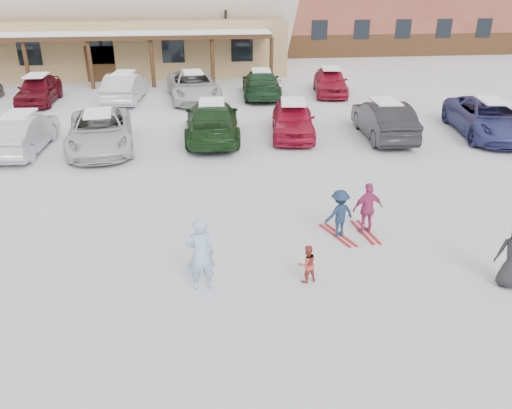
{
  "coord_description": "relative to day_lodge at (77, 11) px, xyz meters",
  "views": [
    {
      "loc": [
        -1.04,
        -10.31,
        6.27
      ],
      "look_at": [
        0.3,
        1.0,
        1.0
      ],
      "focal_mm": 35.0,
      "sensor_mm": 36.0,
      "label": 1
    }
  ],
  "objects": [
    {
      "name": "parked_car_3",
      "position": [
        8.53,
        -18.07,
        -3.17
      ],
      "size": [
        2.36,
        5.43,
        1.56
      ],
      "primitive_type": "imported",
      "rotation": [
        0.0,
        0.0,
        3.11
      ],
      "color": "#173515",
      "rests_on": "ground"
    },
    {
      "name": "toddler_red",
      "position": [
        10.19,
        -29.02,
        -3.49
      ],
      "size": [
        0.52,
        0.45,
        0.9
      ],
      "primitive_type": "imported",
      "rotation": [
        0.0,
        0.0,
        3.44
      ],
      "color": "#AE3C33",
      "rests_on": "ground"
    },
    {
      "name": "skis_child_navy",
      "position": [
        11.47,
        -27.01,
        -3.93
      ],
      "size": [
        0.66,
        1.39,
        0.03
      ],
      "primitive_type": "cube",
      "rotation": [
        0.0,
        0.0,
        3.49
      ],
      "color": "#B3191B",
      "rests_on": "ground"
    },
    {
      "name": "lamp_post",
      "position": [
        10.1,
        -3.35,
        -0.42
      ],
      "size": [
        0.5,
        0.25,
        6.24
      ],
      "color": "black",
      "rests_on": "ground"
    },
    {
      "name": "adult_skier",
      "position": [
        7.87,
        -29.0,
        -3.1
      ],
      "size": [
        0.66,
        0.46,
        1.7
      ],
      "primitive_type": "imported",
      "rotation": [
        0.0,
        0.0,
        3.24
      ],
      "color": "#97B8DB",
      "rests_on": "ground"
    },
    {
      "name": "parked_car_12",
      "position": [
        15.52,
        -10.38,
        -3.2
      ],
      "size": [
        2.43,
        4.59,
        1.49
      ],
      "primitive_type": "imported",
      "rotation": [
        0.0,
        0.0,
        -0.16
      ],
      "color": "#A41731",
      "rests_on": "ground"
    },
    {
      "name": "child_magenta",
      "position": [
        12.24,
        -26.93,
        -3.23
      ],
      "size": [
        0.87,
        0.45,
        1.42
      ],
      "primitive_type": "imported",
      "rotation": [
        0.0,
        0.0,
        3.27
      ],
      "color": "#B2326B",
      "rests_on": "ground"
    },
    {
      "name": "parked_car_11",
      "position": [
        11.55,
        -10.48,
        -3.21
      ],
      "size": [
        2.41,
        5.16,
        1.46
      ],
      "primitive_type": "imported",
      "rotation": [
        0.0,
        0.0,
        3.07
      ],
      "color": "#1A3B1F",
      "rests_on": "ground"
    },
    {
      "name": "parked_car_10",
      "position": [
        7.79,
        -10.87,
        -3.19
      ],
      "size": [
        3.11,
        5.71,
        1.52
      ],
      "primitive_type": "imported",
      "rotation": [
        0.0,
        0.0,
        0.11
      ],
      "color": "silver",
      "rests_on": "ground"
    },
    {
      "name": "skis_child_magenta",
      "position": [
        12.24,
        -26.93,
        -3.93
      ],
      "size": [
        0.38,
        1.41,
        0.03
      ],
      "primitive_type": "cube",
      "rotation": [
        0.0,
        0.0,
        3.27
      ],
      "color": "#B3191B",
      "rests_on": "ground"
    },
    {
      "name": "parked_car_2",
      "position": [
        4.14,
        -18.87,
        -3.22
      ],
      "size": [
        3.05,
        5.46,
        1.44
      ],
      "primitive_type": "imported",
      "rotation": [
        0.0,
        0.0,
        0.13
      ],
      "color": "silver",
      "rests_on": "ground"
    },
    {
      "name": "ground",
      "position": [
        9.0,
        -27.96,
        -3.94
      ],
      "size": [
        160.0,
        160.0,
        0.0
      ],
      "primitive_type": "plane",
      "color": "silver",
      "rests_on": "ground"
    },
    {
      "name": "parked_car_6",
      "position": [
        20.15,
        -18.97,
        -3.19
      ],
      "size": [
        3.34,
        5.78,
        1.52
      ],
      "primitive_type": "imported",
      "rotation": [
        0.0,
        0.0,
        -0.16
      ],
      "color": "navy",
      "rests_on": "ground"
    },
    {
      "name": "parked_car_9",
      "position": [
        4.16,
        -10.75,
        -3.17
      ],
      "size": [
        2.04,
        4.8,
        1.54
      ],
      "primitive_type": "imported",
      "rotation": [
        0.0,
        0.0,
        3.05
      ],
      "color": "silver",
      "rests_on": "ground"
    },
    {
      "name": "day_lodge",
      "position": [
        0.0,
        0.0,
        0.0
      ],
      "size": [
        29.12,
        12.5,
        10.38
      ],
      "color": "tan",
      "rests_on": "ground"
    },
    {
      "name": "parked_car_5",
      "position": [
        15.63,
        -18.72,
        -3.18
      ],
      "size": [
        1.86,
        4.74,
        1.54
      ],
      "primitive_type": "imported",
      "rotation": [
        0.0,
        0.0,
        3.09
      ],
      "color": "black",
      "rests_on": "ground"
    },
    {
      "name": "parked_car_4",
      "position": [
        11.92,
        -18.07,
        -3.2
      ],
      "size": [
        2.35,
        4.55,
        1.48
      ],
      "primitive_type": "imported",
      "rotation": [
        0.0,
        0.0,
        -0.14
      ],
      "color": "#AA1331",
      "rests_on": "ground"
    },
    {
      "name": "child_navy",
      "position": [
        11.47,
        -27.01,
        -3.3
      ],
      "size": [
        0.95,
        0.74,
        1.3
      ],
      "primitive_type": "imported",
      "rotation": [
        0.0,
        0.0,
        3.49
      ],
      "color": "#172A45",
      "rests_on": "ground"
    },
    {
      "name": "parked_car_8",
      "position": [
        -0.36,
        -10.61,
        -3.21
      ],
      "size": [
        1.78,
        4.34,
        1.47
      ],
      "primitive_type": "imported",
      "rotation": [
        0.0,
        0.0,
        0.01
      ],
      "color": "#5F0B19",
      "rests_on": "ground"
    },
    {
      "name": "parked_car_1",
      "position": [
        1.22,
        -18.87,
        -3.2
      ],
      "size": [
        1.73,
        4.57,
        1.49
      ],
      "primitive_type": "imported",
      "rotation": [
        0.0,
        0.0,
        3.11
      ],
      "color": "#B9B9BE",
      "rests_on": "ground"
    }
  ]
}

